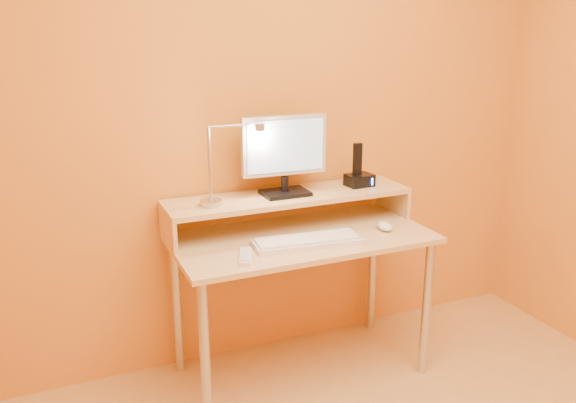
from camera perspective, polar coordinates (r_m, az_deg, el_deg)
name	(u,v)px	position (r m, az deg, el deg)	size (l,w,h in m)	color
wall_back	(275,112)	(2.92, -1.24, 8.57)	(3.00, 0.04, 2.50)	orange
desk_leg_fl	(205,358)	(2.54, -8.00, -14.67)	(0.04, 0.04, 0.69)	#BABABC
desk_leg_fr	(426,309)	(2.97, 13.19, -10.03)	(0.04, 0.04, 0.69)	#BABABC
desk_leg_bl	(177,307)	(2.97, -10.64, -9.91)	(0.04, 0.04, 0.69)	#BABABC
desk_leg_br	(372,271)	(3.35, 8.13, -6.61)	(0.04, 0.04, 0.69)	#BABABC
desk_lower	(302,238)	(2.76, 1.33, -3.52)	(1.20, 0.60, 0.03)	tan
shelf_riser_left	(168,228)	(2.70, -11.50, -2.56)	(0.02, 0.30, 0.14)	tan
shelf_riser_right	(393,199)	(3.14, 10.04, 0.26)	(0.02, 0.30, 0.14)	tan
desk_shelf	(289,197)	(2.84, 0.09, 0.47)	(1.20, 0.30, 0.03)	tan
monitor_foot	(285,193)	(2.83, -0.28, 0.84)	(0.22, 0.16, 0.02)	black
monitor_neck	(285,184)	(2.82, -0.29, 1.70)	(0.04, 0.04, 0.07)	black
monitor_panel	(284,145)	(2.79, -0.37, 5.43)	(0.41, 0.04, 0.28)	#BABABE
monitor_back	(282,144)	(2.81, -0.56, 5.51)	(0.37, 0.01, 0.24)	black
monitor_screen	(286,146)	(2.77, -0.22, 5.36)	(0.37, 0.00, 0.24)	#A5C9F1
lamp_base	(211,203)	(2.68, -7.43, -0.13)	(0.10, 0.10, 0.03)	#BABABC
lamp_post	(209,164)	(2.64, -7.57, 3.57)	(0.01, 0.01, 0.33)	#BABABC
lamp_arm	(234,125)	(2.64, -5.19, 7.31)	(0.01, 0.01, 0.24)	#BABABC
lamp_head	(260,127)	(2.68, -2.72, 7.18)	(0.04, 0.04, 0.03)	#BABABC
lamp_bulb	(260,131)	(2.68, -2.72, 6.84)	(0.03, 0.03, 0.00)	#FFEAC6
phone_dock	(359,180)	(3.00, 6.88, 2.06)	(0.13, 0.10, 0.06)	black
phone_handset	(357,159)	(2.97, 6.71, 4.09)	(0.04, 0.03, 0.16)	black
phone_led	(372,182)	(2.98, 8.12, 1.92)	(0.01, 0.00, 0.04)	#2373FF
keyboard	(307,242)	(2.65, 1.86, -3.92)	(0.48, 0.15, 0.02)	silver
mouse	(385,226)	(2.86, 9.30, -2.35)	(0.06, 0.11, 0.04)	white
remote_control	(245,257)	(2.50, -4.14, -5.32)	(0.05, 0.18, 0.02)	silver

